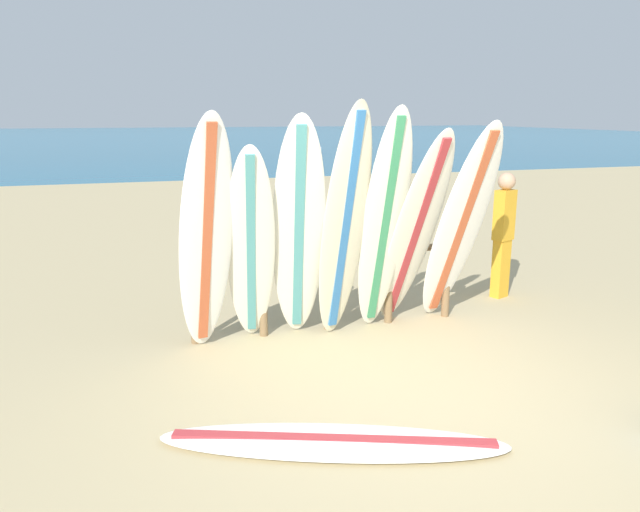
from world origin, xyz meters
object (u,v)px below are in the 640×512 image
at_px(surfboard_leaning_left, 251,248).
at_px(surfboard_leaning_center_right, 384,224).
at_px(surfboard_rack, 328,276).
at_px(surfboard_leaning_far_left, 206,238).
at_px(surfboard_leaning_center_left, 299,233).
at_px(surfboard_leaning_center, 344,225).
at_px(surfboard_leaning_far_right, 460,227).
at_px(surfboard_lying_on_sand, 333,442).
at_px(surfboard_leaning_right, 414,232).
at_px(small_boat_offshore, 302,148).
at_px(beachgoer_standing, 503,230).

bearing_deg(surfboard_leaning_left, surfboard_leaning_center_right, -2.06).
distance_m(surfboard_rack, surfboard_leaning_far_left, 1.52).
bearing_deg(surfboard_rack, surfboard_leaning_center_right, -34.53).
height_order(surfboard_leaning_center_left, surfboard_leaning_center, surfboard_leaning_center).
bearing_deg(surfboard_rack, surfboard_leaning_far_right, -15.20).
xyz_separation_m(surfboard_leaning_far_left, surfboard_lying_on_sand, (0.63, -1.97, -1.16)).
bearing_deg(surfboard_leaning_far_left, surfboard_leaning_far_right, 0.29).
xyz_separation_m(surfboard_leaning_left, surfboard_leaning_far_right, (2.29, -0.08, 0.11)).
distance_m(surfboard_leaning_center, surfboard_leaning_center_right, 0.46).
xyz_separation_m(surfboard_leaning_left, surfboard_leaning_center, (0.95, -0.10, 0.20)).
distance_m(surfboard_leaning_center, surfboard_leaning_right, 0.83).
bearing_deg(surfboard_leaning_far_left, surfboard_leaning_center_left, 2.48).
xyz_separation_m(surfboard_leaning_far_left, small_boat_offshore, (9.45, 30.70, -0.94)).
height_order(surfboard_leaning_far_right, surfboard_lying_on_sand, surfboard_leaning_far_right).
distance_m(surfboard_leaning_center_right, surfboard_lying_on_sand, 2.64).
bearing_deg(surfboard_leaning_center, surfboard_lying_on_sand, -111.33).
relative_size(surfboard_leaning_center_right, surfboard_lying_on_sand, 0.95).
height_order(surfboard_leaning_right, surfboard_lying_on_sand, surfboard_leaning_right).
distance_m(surfboard_leaning_left, surfboard_leaning_center_right, 1.42).
bearing_deg(surfboard_leaning_right, surfboard_leaning_center_right, -176.58).
distance_m(surfboard_leaning_right, beachgoer_standing, 1.86).
relative_size(surfboard_leaning_far_left, surfboard_lying_on_sand, 0.93).
relative_size(surfboard_leaning_center_left, small_boat_offshore, 0.79).
xyz_separation_m(surfboard_leaning_center_right, surfboard_lying_on_sand, (-1.22, -2.02, -1.19)).
bearing_deg(surfboard_leaning_far_right, surfboard_leaning_center_left, 179.17).
bearing_deg(surfboard_leaning_center_right, surfboard_leaning_center_left, -179.77).
xyz_separation_m(surfboard_leaning_left, surfboard_leaning_right, (1.77, -0.03, 0.07)).
bearing_deg(surfboard_leaning_center, surfboard_leaning_center_right, 5.98).
xyz_separation_m(surfboard_leaning_right, beachgoer_standing, (1.66, 0.82, -0.22)).
bearing_deg(surfboard_leaning_left, beachgoer_standing, 12.97).
relative_size(surfboard_leaning_left, surfboard_leaning_right, 0.94).
bearing_deg(surfboard_leaning_far_right, beachgoer_standing, 37.31).
bearing_deg(surfboard_leaning_right, small_boat_offshore, 76.73).
bearing_deg(beachgoer_standing, surfboard_rack, -168.93).
xyz_separation_m(surfboard_leaning_center, surfboard_leaning_center_right, (0.46, 0.05, -0.02)).
xyz_separation_m(surfboard_rack, surfboard_leaning_right, (0.87, -0.32, 0.50)).
distance_m(surfboard_leaning_far_left, surfboard_leaning_center, 1.40).
bearing_deg(surfboard_leaning_center_right, surfboard_leaning_center, -174.02).
bearing_deg(small_boat_offshore, surfboard_leaning_center, -104.69).
bearing_deg(surfboard_rack, surfboard_lying_on_sand, -106.97).
distance_m(surfboard_leaning_left, surfboard_leaning_center, 0.98).
bearing_deg(surfboard_lying_on_sand, surfboard_leaning_far_right, 43.32).
height_order(surfboard_leaning_left, surfboard_leaning_center, surfboard_leaning_center).
distance_m(surfboard_leaning_far_left, surfboard_leaning_left, 0.48).
distance_m(surfboard_rack, surfboard_leaning_far_right, 1.53).
relative_size(surfboard_leaning_center, surfboard_leaning_far_right, 1.08).
xyz_separation_m(surfboard_leaning_far_right, small_boat_offshore, (6.71, 30.69, -0.90)).
bearing_deg(surfboard_leaning_center_left, surfboard_leaning_right, 1.13).
relative_size(surfboard_leaning_center_right, beachgoer_standing, 1.50).
xyz_separation_m(surfboard_lying_on_sand, small_boat_offshore, (8.82, 32.68, 0.22)).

